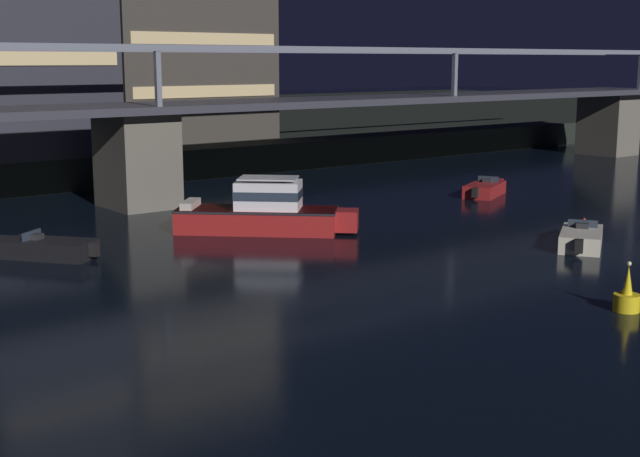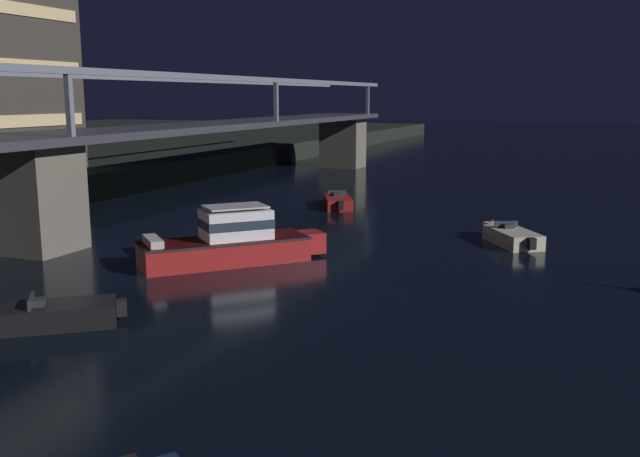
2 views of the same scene
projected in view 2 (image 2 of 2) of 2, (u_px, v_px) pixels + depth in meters
river_bridge at (28, 163)px, 36.10m from camera, size 100.71×6.40×9.38m
cabin_cruiser_near_left at (231, 242)px, 34.01m from camera, size 8.02×7.81×2.79m
speedboat_mid_left at (338, 202)px, 51.15m from camera, size 4.97×3.35×1.16m
speedboat_far_left at (511, 236)px, 38.48m from camera, size 4.80×3.77×1.16m
speedboat_far_center at (52, 315)px, 24.67m from camera, size 4.01×4.68×1.16m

